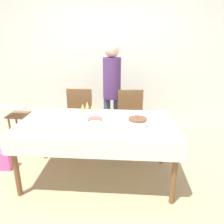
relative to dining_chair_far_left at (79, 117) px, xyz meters
The scene contains 15 objects.
ground_plane 1.04m from the dining_chair_far_left, 62.66° to the right, with size 12.00×12.00×0.00m, color tan.
wall_back 1.33m from the dining_chair_far_left, 66.35° to the left, with size 8.00×0.05×2.70m.
dining_table 0.92m from the dining_chair_far_left, 62.66° to the right, with size 1.87×0.97×0.77m.
dining_chair_far_left is the anchor object (origin of this frame).
dining_chair_far_right 0.82m from the dining_chair_far_left, ahead, with size 0.46×0.46×0.95m.
birthday_cake 1.30m from the dining_chair_far_left, 45.65° to the right, with size 0.21×0.21×0.18m.
champagne_tray 0.77m from the dining_chair_far_left, 65.42° to the right, with size 0.33×0.33×0.18m.
plate_stack_main 1.12m from the dining_chair_far_left, 67.71° to the right, with size 0.24×0.24×0.06m.
plate_stack_dessert 0.92m from the dining_chair_far_left, 64.05° to the right, with size 0.17×0.17×0.04m.
cake_knife 1.42m from the dining_chair_far_left, 51.57° to the right, with size 0.30×0.06×0.00m.
fork_pile 1.02m from the dining_chair_far_left, 77.07° to the right, with size 0.18×0.08×0.02m.
napkin_pile 0.85m from the dining_chair_far_left, 73.50° to the right, with size 0.15×0.15×0.01m.
person_standing 0.72m from the dining_chair_far_left, 19.09° to the left, with size 0.28×0.28×1.65m.
high_chair 0.97m from the dining_chair_far_left, behind, with size 0.33×0.35×0.71m.
gift_bag 1.22m from the dining_chair_far_left, 141.98° to the right, with size 0.22×0.13×0.26m.
Camera 1 is at (0.35, -2.40, 1.73)m, focal length 35.00 mm.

